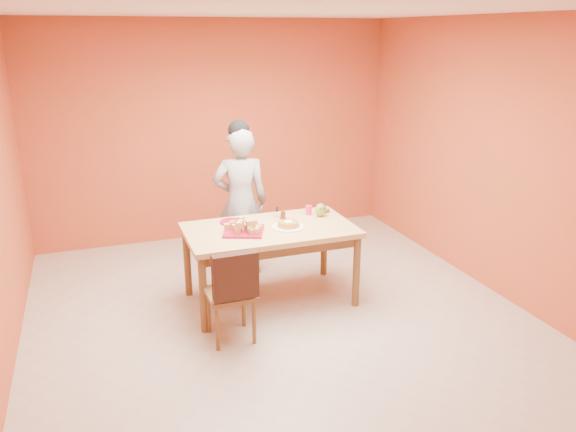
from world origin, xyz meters
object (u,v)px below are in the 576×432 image
object	(u,v)px
dining_chair	(231,292)
egg_ornament	(320,210)
magenta_glass	(309,210)
dining_table	(270,237)
sponge_cake	(288,224)
person	(241,202)
red_dinner_plate	(232,222)
pastry_platter	(244,231)
checker_tin	(324,210)

from	to	relation	value
dining_chair	egg_ornament	distance (m)	1.41
magenta_glass	dining_chair	bearing A→B (deg)	-141.03
dining_table	sponge_cake	xyz separation A→B (m)	(0.17, -0.06, 0.13)
person	red_dinner_plate	size ratio (longest dim) A/B	6.68
dining_chair	person	world-z (taller)	person
dining_chair	pastry_platter	xyz separation A→B (m)	(0.28, 0.55, 0.32)
dining_chair	pastry_platter	size ratio (longest dim) A/B	2.41
pastry_platter	egg_ornament	xyz separation A→B (m)	(0.85, 0.19, 0.06)
dining_table	magenta_glass	distance (m)	0.57
dining_chair	magenta_glass	world-z (taller)	dining_chair
person	checker_tin	bearing A→B (deg)	155.84
dining_table	checker_tin	xyz separation A→B (m)	(0.68, 0.27, 0.11)
dining_chair	sponge_cake	distance (m)	0.96
dining_chair	magenta_glass	size ratio (longest dim) A/B	9.34
dining_chair	magenta_glass	bearing A→B (deg)	38.24
person	checker_tin	size ratio (longest dim) A/B	14.17
person	pastry_platter	xyz separation A→B (m)	(-0.19, -0.81, -0.03)
pastry_platter	magenta_glass	distance (m)	0.82
pastry_platter	egg_ornament	size ratio (longest dim) A/B	2.59
sponge_cake	checker_tin	distance (m)	0.61
dining_table	sponge_cake	distance (m)	0.22
checker_tin	egg_ornament	bearing A→B (deg)	-127.48
sponge_cake	egg_ornament	distance (m)	0.47
dining_table	pastry_platter	distance (m)	0.29
egg_ornament	person	bearing A→B (deg)	129.63
dining_table	egg_ornament	world-z (taller)	egg_ornament
sponge_cake	pastry_platter	bearing A→B (deg)	178.08
dining_chair	magenta_glass	xyz separation A→B (m)	(1.04, 0.84, 0.36)
red_dinner_plate	person	bearing A→B (deg)	65.83
dining_table	dining_chair	size ratio (longest dim) A/B	1.86
pastry_platter	egg_ornament	bearing A→B (deg)	12.49
checker_tin	pastry_platter	bearing A→B (deg)	-161.77
red_dinner_plate	sponge_cake	bearing A→B (deg)	-34.51
sponge_cake	egg_ornament	size ratio (longest dim) A/B	1.47
dining_table	person	distance (m)	0.79
dining_table	egg_ornament	distance (m)	0.63
egg_ornament	red_dinner_plate	bearing A→B (deg)	165.42
sponge_cake	magenta_glass	world-z (taller)	magenta_glass
egg_ornament	magenta_glass	world-z (taller)	egg_ornament
magenta_glass	egg_ornament	bearing A→B (deg)	-49.42
egg_ornament	magenta_glass	distance (m)	0.14
magenta_glass	red_dinner_plate	bearing A→B (deg)	178.84
dining_table	red_dinner_plate	bearing A→B (deg)	138.63
egg_ornament	magenta_glass	size ratio (longest dim) A/B	1.50
red_dinner_plate	magenta_glass	distance (m)	0.80
red_dinner_plate	egg_ornament	bearing A→B (deg)	-7.62
magenta_glass	checker_tin	distance (m)	0.19
dining_chair	sponge_cake	bearing A→B (deg)	36.33
pastry_platter	sponge_cake	bearing A→B (deg)	-1.92
dining_table	sponge_cake	bearing A→B (deg)	-18.77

